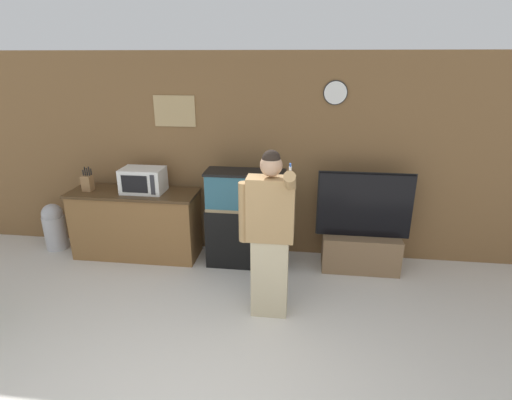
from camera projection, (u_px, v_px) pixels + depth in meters
The scene contains 8 objects.
wall_back_paneled at pixel (243, 157), 5.16m from camera, with size 10.00×0.08×2.60m.
counter_island at pixel (136, 224), 5.26m from camera, with size 1.66×0.57×0.89m.
microwave at pixel (143, 180), 5.05m from camera, with size 0.53×0.35×0.31m.
knife_block at pixel (87, 182), 5.12m from camera, with size 0.12×0.12×0.31m.
aquarium_on_stand at pixel (246, 219), 4.98m from camera, with size 0.97×0.38×1.23m.
tv_on_stand at pixel (361, 242), 4.93m from camera, with size 1.13×0.40×1.25m.
person_standing at pixel (269, 234), 3.89m from camera, with size 0.55×0.41×1.73m.
trash_bin at pixel (54, 226), 5.49m from camera, with size 0.29×0.29×0.65m.
Camera 1 is at (0.82, -1.95, 2.53)m, focal length 28.00 mm.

